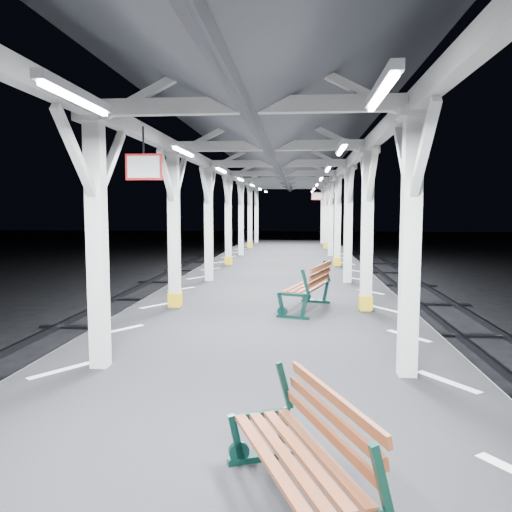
# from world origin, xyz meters

# --- Properties ---
(ground) EXTENTS (120.00, 120.00, 0.00)m
(ground) POSITION_xyz_m (0.00, 0.00, 0.00)
(ground) COLOR black
(ground) RESTS_ON ground
(platform) EXTENTS (6.00, 50.00, 1.00)m
(platform) POSITION_xyz_m (0.00, 0.00, 0.50)
(platform) COLOR black
(platform) RESTS_ON ground
(hazard_stripes_left) EXTENTS (1.00, 48.00, 0.01)m
(hazard_stripes_left) POSITION_xyz_m (-2.45, 0.00, 1.00)
(hazard_stripes_left) COLOR silver
(hazard_stripes_left) RESTS_ON platform
(hazard_stripes_right) EXTENTS (1.00, 48.00, 0.01)m
(hazard_stripes_right) POSITION_xyz_m (2.45, 0.00, 1.00)
(hazard_stripes_right) COLOR silver
(hazard_stripes_right) RESTS_ON platform
(canopy) EXTENTS (5.40, 49.00, 4.65)m
(canopy) POSITION_xyz_m (0.00, -0.02, 4.56)
(canopy) COLOR silver
(canopy) RESTS_ON platform
(bench_near) EXTENTS (1.12, 1.67, 0.85)m
(bench_near) POSITION_xyz_m (0.70, -4.98, 1.45)
(bench_near) COLOR #0B2D26
(bench_near) RESTS_ON platform
(bench_mid) EXTENTS (1.14, 1.92, 0.98)m
(bench_mid) POSITION_xyz_m (0.87, 1.94, 1.52)
(bench_mid) COLOR #0B2D26
(bench_mid) RESTS_ON platform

